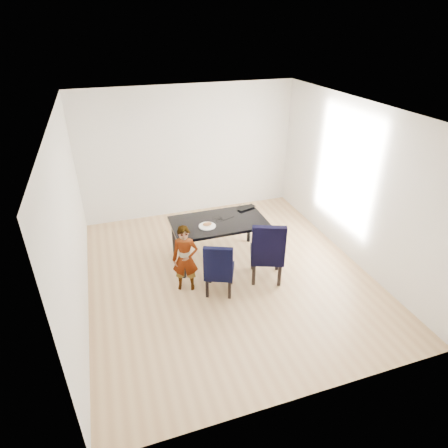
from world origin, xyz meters
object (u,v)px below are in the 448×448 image
object	(u,v)px
plate	(207,226)
laptop	(244,207)
dining_table	(219,240)
child	(185,259)
chair_right	(267,249)
chair_left	(219,267)

from	to	relation	value
plate	laptop	distance (m)	0.97
dining_table	child	bearing A→B (deg)	-138.74
dining_table	plate	distance (m)	0.46
dining_table	chair_right	distance (m)	0.98
child	plate	size ratio (longest dim) A/B	3.91
dining_table	laptop	distance (m)	0.80
dining_table	plate	world-z (taller)	plate
chair_right	laptop	size ratio (longest dim) A/B	3.08
dining_table	laptop	xyz separation A→B (m)	(0.61, 0.35, 0.39)
chair_left	chair_right	xyz separation A→B (m)	(0.83, 0.09, 0.09)
chair_left	chair_right	distance (m)	0.84
chair_right	plate	size ratio (longest dim) A/B	3.82
plate	laptop	world-z (taller)	laptop
laptop	plate	bearing A→B (deg)	12.07
chair_right	child	world-z (taller)	child
chair_right	child	bearing A→B (deg)	-164.90
plate	laptop	bearing A→B (deg)	29.09
child	laptop	world-z (taller)	child
dining_table	child	world-z (taller)	child
dining_table	chair_right	bearing A→B (deg)	-54.02
chair_right	chair_left	bearing A→B (deg)	-152.84
laptop	chair_right	bearing A→B (deg)	70.76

